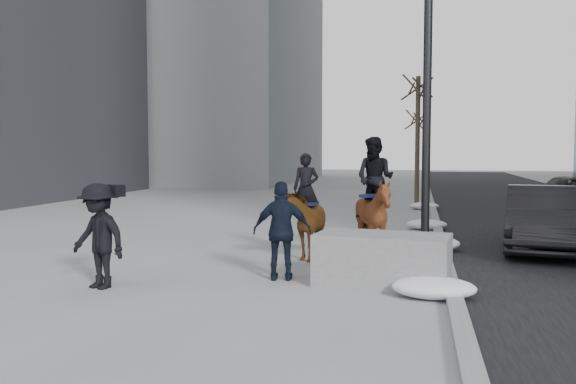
% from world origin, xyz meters
% --- Properties ---
extents(ground, '(120.00, 120.00, 0.00)m').
position_xyz_m(ground, '(0.00, 0.00, 0.00)').
color(ground, gray).
rests_on(ground, ground).
extents(road, '(8.00, 90.00, 0.01)m').
position_xyz_m(road, '(7.00, 10.00, 0.01)').
color(road, black).
rests_on(road, ground).
extents(curb, '(0.25, 90.00, 0.12)m').
position_xyz_m(curb, '(3.00, 10.00, 0.06)').
color(curb, gray).
rests_on(curb, ground).
extents(planter, '(2.34, 1.40, 0.89)m').
position_xyz_m(planter, '(1.86, 0.15, 0.44)').
color(planter, gray).
rests_on(planter, ground).
extents(car_near, '(2.24, 4.65, 1.47)m').
position_xyz_m(car_near, '(5.25, 4.62, 0.73)').
color(car_near, black).
rests_on(car_near, ground).
extents(car_far, '(2.48, 4.84, 1.35)m').
position_xyz_m(car_far, '(7.94, 14.01, 0.67)').
color(car_far, black).
rests_on(car_far, ground).
extents(tree_near, '(1.20, 1.20, 5.70)m').
position_xyz_m(tree_near, '(2.40, 13.99, 2.85)').
color(tree_near, '#372920').
rests_on(tree_near, ground).
extents(tree_far, '(1.20, 1.20, 4.60)m').
position_xyz_m(tree_far, '(2.40, 21.19, 2.30)').
color(tree_far, '#3D3224').
rests_on(tree_far, ground).
extents(mounted_left, '(0.82, 1.74, 2.24)m').
position_xyz_m(mounted_left, '(0.08, 2.57, 0.83)').
color(mounted_left, '#4F2F0F').
rests_on(mounted_left, ground).
extents(mounted_right, '(1.84, 1.93, 2.58)m').
position_xyz_m(mounted_right, '(1.54, 2.74, 1.04)').
color(mounted_right, '#451D0D').
rests_on(mounted_right, ground).
extents(feeder, '(1.08, 0.94, 1.75)m').
position_xyz_m(feeder, '(0.10, 0.24, 0.88)').
color(feeder, black).
rests_on(feeder, ground).
extents(camera_crew, '(1.29, 1.00, 1.75)m').
position_xyz_m(camera_crew, '(-2.75, -1.02, 0.89)').
color(camera_crew, black).
rests_on(camera_crew, ground).
extents(lamppost, '(0.25, 0.80, 9.09)m').
position_xyz_m(lamppost, '(2.60, 3.31, 4.99)').
color(lamppost, black).
rests_on(lamppost, ground).
extents(snow_piles, '(1.40, 15.16, 0.35)m').
position_xyz_m(snow_piles, '(2.70, 5.18, 0.16)').
color(snow_piles, silver).
rests_on(snow_piles, ground).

